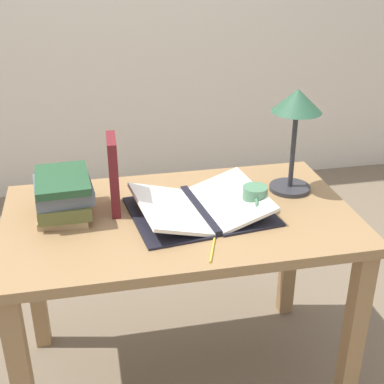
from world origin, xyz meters
name	(u,v)px	position (x,y,z in m)	size (l,w,h in m)	color
ground_plane	(182,373)	(0.00, 0.00, 0.00)	(12.00, 12.00, 0.00)	#70604C
reading_desk	(180,242)	(0.00, 0.00, 0.62)	(1.19, 0.70, 0.73)	#937047
open_book	(200,207)	(0.07, 0.00, 0.75)	(0.51, 0.42, 0.07)	black
book_stack_tall	(64,195)	(-0.38, 0.07, 0.80)	(0.20, 0.25, 0.14)	tan
book_standing_upright	(113,174)	(-0.21, 0.08, 0.86)	(0.04, 0.15, 0.26)	maroon
reading_lamp	(296,113)	(0.44, 0.10, 1.03)	(0.18, 0.18, 0.38)	#2D2D33
coffee_mug	(255,199)	(0.26, -0.03, 0.77)	(0.09, 0.12, 0.09)	#4C7F5B
pencil	(213,246)	(0.06, -0.23, 0.73)	(0.06, 0.17, 0.01)	gold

